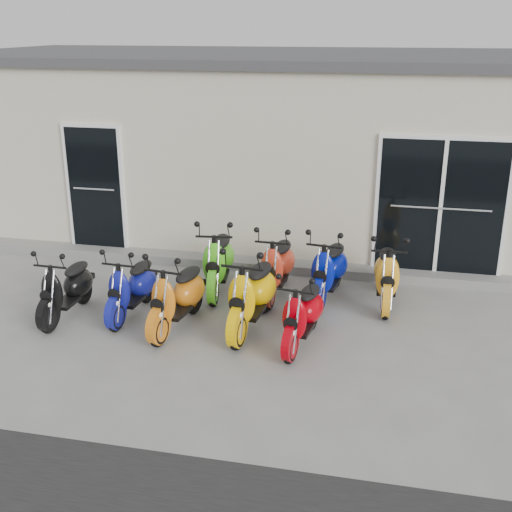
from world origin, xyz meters
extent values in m
plane|color=gray|center=(0.00, 0.00, 0.00)|extent=(80.00, 80.00, 0.00)
cube|color=beige|center=(0.00, 5.20, 1.60)|extent=(14.00, 6.00, 3.20)
cube|color=#3F3F42|center=(0.00, 5.20, 3.28)|extent=(14.20, 6.20, 0.16)
cube|color=gray|center=(0.00, 2.02, 0.07)|extent=(14.00, 0.40, 0.15)
cube|color=black|center=(-3.20, 2.17, 1.26)|extent=(1.07, 0.08, 2.22)
cube|color=black|center=(2.60, 2.17, 1.26)|extent=(2.02, 0.08, 2.22)
camera|label=1|loc=(1.84, -7.86, 3.90)|focal=45.00mm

